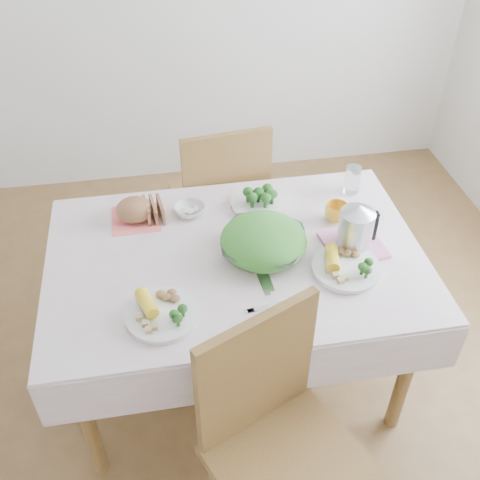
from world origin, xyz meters
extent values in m
plane|color=brown|center=(0.00, 0.00, 0.00)|extent=(3.60, 3.60, 0.00)
cube|color=brown|center=(0.00, 0.00, 0.38)|extent=(1.40, 0.90, 0.75)
cube|color=silver|center=(0.00, 0.00, 0.76)|extent=(1.50, 1.00, 0.01)
cube|color=brown|center=(0.06, -0.77, 0.46)|extent=(0.62, 0.62, 1.03)
cube|color=brown|center=(0.02, 0.75, 0.47)|extent=(0.50, 0.50, 1.00)
imported|color=white|center=(0.11, -0.01, 0.80)|extent=(0.42, 0.42, 0.08)
cylinder|color=white|center=(-0.31, -0.28, 0.77)|extent=(0.28, 0.28, 0.02)
cylinder|color=white|center=(0.41, -0.16, 0.77)|extent=(0.37, 0.37, 0.02)
cylinder|color=beige|center=(0.15, 0.31, 0.77)|extent=(0.31, 0.31, 0.02)
cube|color=#FF6F67|center=(-0.39, 0.30, 0.76)|extent=(0.21, 0.21, 0.00)
ellipsoid|color=brown|center=(-0.39, 0.30, 0.82)|extent=(0.17, 0.16, 0.10)
imported|color=white|center=(-0.15, 0.30, 0.78)|extent=(0.16, 0.16, 0.04)
imported|color=yellow|center=(0.46, 0.15, 0.80)|extent=(0.12, 0.12, 0.08)
cylinder|color=white|center=(0.59, 0.34, 0.83)|extent=(0.08, 0.08, 0.13)
cube|color=pink|center=(0.48, -0.03, 0.77)|extent=(0.25, 0.25, 0.02)
cylinder|color=#B2B5BA|center=(0.48, -0.03, 0.88)|extent=(0.15, 0.15, 0.19)
cube|color=silver|center=(0.07, -0.15, 0.76)|extent=(0.04, 0.20, 0.00)
cube|color=silver|center=(0.09, -0.12, 0.76)|extent=(0.03, 0.21, 0.00)
cube|color=silver|center=(0.07, -0.30, 0.76)|extent=(0.17, 0.04, 0.00)
camera|label=1|loc=(-0.27, -1.65, 2.26)|focal=42.00mm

